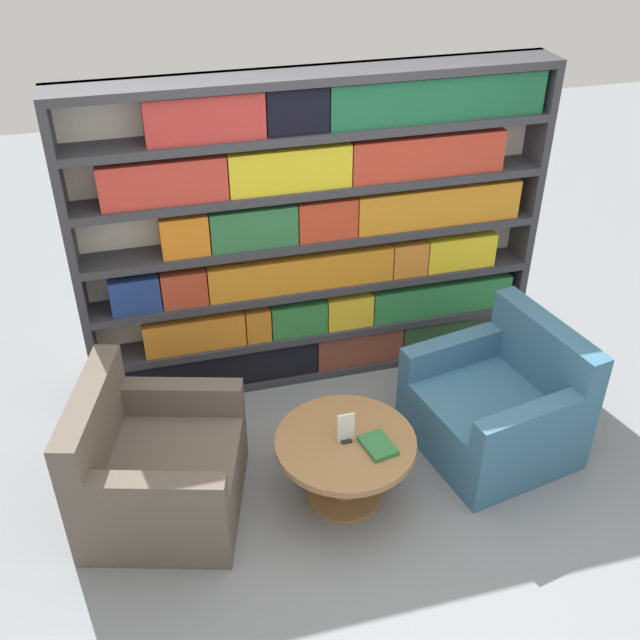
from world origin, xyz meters
TOP-DOWN VIEW (x-y plane):
  - ground_plane at (0.00, 0.00)m, footprint 14.00×14.00m
  - bookshelf at (0.03, 1.47)m, footprint 2.94×0.30m
  - armchair_left at (-1.15, 0.45)m, footprint 1.01×1.04m
  - armchair_right at (0.86, 0.44)m, footprint 0.95×0.99m
  - coffee_table at (-0.15, 0.25)m, footprint 0.76×0.76m
  - table_sign at (-0.15, 0.25)m, footprint 0.09×0.06m
  - stray_book at (0.00, 0.15)m, footprint 0.18×0.23m

SIDE VIEW (x-z plane):
  - ground_plane at x=0.00m, z-range 0.00..0.00m
  - armchair_left at x=-1.15m, z-range -0.12..0.67m
  - armchair_right at x=0.86m, z-range -0.12..0.67m
  - coffee_table at x=-0.15m, z-range 0.09..0.52m
  - stray_book at x=0.00m, z-range 0.43..0.45m
  - table_sign at x=-0.15m, z-range 0.41..0.59m
  - bookshelf at x=0.03m, z-range -0.01..2.03m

